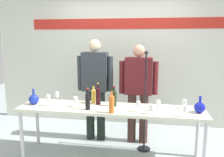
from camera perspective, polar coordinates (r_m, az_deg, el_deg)
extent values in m
plane|color=#9DA8AC|center=(3.59, -0.42, -18.99)|extent=(10.00, 10.00, 0.00)
cube|color=silver|center=(4.62, 2.78, 7.08)|extent=(5.28, 0.10, 3.00)
cube|color=red|center=(4.56, 2.75, 13.44)|extent=(3.70, 0.01, 0.20)
cube|color=silver|center=(3.29, -0.43, -7.57)|extent=(2.63, 0.57, 0.04)
cylinder|color=silver|center=(3.65, -21.49, -12.93)|extent=(0.05, 0.05, 0.73)
cylinder|color=silver|center=(3.25, 22.06, -15.88)|extent=(0.05, 0.05, 0.73)
cylinder|color=silver|center=(4.03, -18.01, -10.49)|extent=(0.05, 0.05, 0.73)
cylinder|color=silver|center=(3.67, 20.46, -12.69)|extent=(0.05, 0.05, 0.73)
sphere|color=#182CA0|center=(3.61, -18.82, -4.94)|extent=(0.15, 0.15, 0.15)
cylinder|color=#182CA0|center=(3.59, -18.92, -3.20)|extent=(0.03, 0.03, 0.10)
sphere|color=#151DB3|center=(3.26, 20.93, -6.74)|extent=(0.14, 0.14, 0.14)
cylinder|color=#151DB3|center=(3.23, 21.05, -4.91)|extent=(0.03, 0.03, 0.09)
cylinder|color=black|center=(4.04, -5.41, -8.93)|extent=(0.14, 0.14, 0.86)
cylinder|color=black|center=(3.99, -2.76, -9.10)|extent=(0.14, 0.14, 0.86)
cube|color=#2F363D|center=(3.83, -4.24, 1.71)|extent=(0.42, 0.22, 0.65)
cylinder|color=#2F363D|center=(3.91, -7.94, 1.33)|extent=(0.09, 0.09, 0.58)
cylinder|color=#2F363D|center=(3.78, -0.40, 1.14)|extent=(0.09, 0.09, 0.58)
sphere|color=beige|center=(3.79, -4.32, 8.17)|extent=(0.19, 0.19, 0.19)
cylinder|color=#402922|center=(3.93, 4.93, -9.68)|extent=(0.14, 0.14, 0.84)
cylinder|color=#402922|center=(3.92, 7.85, -9.79)|extent=(0.14, 0.14, 0.84)
cube|color=#591A1E|center=(3.74, 6.60, 0.65)|extent=(0.44, 0.22, 0.60)
cylinder|color=#591A1E|center=(3.76, 2.50, 0.32)|extent=(0.09, 0.09, 0.54)
cylinder|color=#591A1E|center=(3.74, 10.72, 0.08)|extent=(0.09, 0.09, 0.54)
sphere|color=tan|center=(3.69, 6.73, 6.85)|extent=(0.19, 0.19, 0.19)
cylinder|color=black|center=(3.19, -6.06, -5.76)|extent=(0.07, 0.07, 0.22)
cone|color=black|center=(3.16, -6.10, -3.60)|extent=(0.07, 0.07, 0.03)
cylinder|color=black|center=(3.15, -6.11, -3.23)|extent=(0.03, 0.03, 0.07)
cylinder|color=red|center=(3.14, -6.12, -2.50)|extent=(0.03, 0.03, 0.02)
cylinder|color=black|center=(3.33, 0.48, -5.09)|extent=(0.07, 0.07, 0.21)
cone|color=black|center=(3.30, 0.49, -3.09)|extent=(0.07, 0.07, 0.03)
cylinder|color=black|center=(3.30, 0.49, -2.74)|extent=(0.03, 0.03, 0.07)
cylinder|color=#B21420|center=(3.29, 0.49, -2.02)|extent=(0.03, 0.03, 0.02)
cylinder|color=black|center=(3.42, -3.47, -4.49)|extent=(0.07, 0.07, 0.24)
cone|color=black|center=(3.39, -3.49, -2.36)|extent=(0.07, 0.07, 0.03)
cylinder|color=black|center=(3.39, -3.49, -1.98)|extent=(0.03, 0.03, 0.07)
cylinder|color=gold|center=(3.38, -3.50, -1.26)|extent=(0.03, 0.03, 0.02)
cylinder|color=gold|center=(3.50, -4.61, -4.46)|extent=(0.06, 0.06, 0.20)
cone|color=gold|center=(3.48, -4.63, -2.68)|extent=(0.06, 0.06, 0.03)
cylinder|color=gold|center=(3.47, -4.64, -2.30)|extent=(0.03, 0.03, 0.07)
cylinder|color=black|center=(3.46, -4.65, -1.62)|extent=(0.03, 0.03, 0.02)
cylinder|color=#D66024|center=(3.04, -0.12, -6.50)|extent=(0.07, 0.07, 0.23)
cone|color=#D66024|center=(3.00, -0.12, -4.21)|extent=(0.07, 0.07, 0.03)
cylinder|color=#D66024|center=(3.00, -0.12, -3.75)|extent=(0.03, 0.03, 0.08)
cylinder|color=black|center=(2.98, -0.12, -2.89)|extent=(0.03, 0.03, 0.02)
cylinder|color=white|center=(3.70, -13.44, -5.51)|extent=(0.06, 0.06, 0.00)
cylinder|color=white|center=(3.69, -13.46, -4.95)|extent=(0.01, 0.01, 0.07)
cylinder|color=white|center=(3.67, -13.51, -3.83)|extent=(0.06, 0.06, 0.08)
cylinder|color=white|center=(3.37, -9.02, -6.89)|extent=(0.06, 0.06, 0.00)
cylinder|color=white|center=(3.36, -9.04, -6.37)|extent=(0.01, 0.01, 0.06)
cylinder|color=white|center=(3.34, -9.07, -5.17)|extent=(0.06, 0.06, 0.08)
cylinder|color=white|center=(3.50, -15.44, -6.51)|extent=(0.06, 0.06, 0.00)
cylinder|color=white|center=(3.49, -15.47, -5.87)|extent=(0.01, 0.01, 0.08)
cylinder|color=white|center=(3.46, -15.54, -4.55)|extent=(0.06, 0.06, 0.09)
cylinder|color=white|center=(3.39, 17.45, -7.16)|extent=(0.06, 0.06, 0.00)
cylinder|color=white|center=(3.38, 17.49, -6.61)|extent=(0.01, 0.01, 0.07)
cylinder|color=white|center=(3.36, 17.55, -5.54)|extent=(0.06, 0.06, 0.07)
cylinder|color=white|center=(3.20, 11.31, -7.89)|extent=(0.06, 0.06, 0.00)
cylinder|color=white|center=(3.19, 11.33, -7.26)|extent=(0.01, 0.01, 0.07)
cylinder|color=white|center=(3.17, 11.38, -5.99)|extent=(0.06, 0.06, 0.08)
cylinder|color=white|center=(3.06, 9.75, -8.67)|extent=(0.06, 0.06, 0.00)
cylinder|color=white|center=(3.05, 9.76, -8.12)|extent=(0.01, 0.01, 0.06)
cylinder|color=white|center=(3.04, 9.80, -6.98)|extent=(0.07, 0.07, 0.07)
cylinder|color=white|center=(3.13, 6.53, -8.16)|extent=(0.05, 0.05, 0.00)
cylinder|color=white|center=(3.12, 6.54, -7.51)|extent=(0.01, 0.01, 0.07)
cylinder|color=white|center=(3.10, 6.57, -6.26)|extent=(0.06, 0.06, 0.07)
cylinder|color=white|center=(3.07, 17.63, -9.00)|extent=(0.06, 0.06, 0.00)
cylinder|color=white|center=(3.06, 17.67, -8.39)|extent=(0.01, 0.01, 0.07)
cylinder|color=white|center=(3.04, 17.74, -7.09)|extent=(0.06, 0.06, 0.08)
cylinder|color=black|center=(3.84, 7.91, -16.89)|extent=(0.20, 0.20, 0.02)
cylinder|color=black|center=(3.56, 8.20, -6.24)|extent=(0.02, 0.02, 1.50)
sphere|color=#232328|center=(3.43, 8.53, 6.38)|extent=(0.06, 0.06, 0.06)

